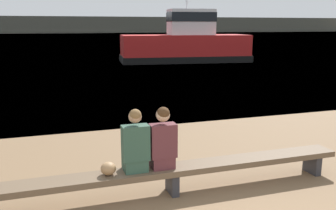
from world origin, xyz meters
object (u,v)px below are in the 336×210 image
(person_left, at_px, (135,145))
(shopping_bag, at_px, (108,169))
(bench_main, at_px, (172,172))
(tugboat_red, at_px, (186,45))
(person_right, at_px, (163,141))

(person_left, bearing_deg, shopping_bag, -179.20)
(bench_main, bearing_deg, shopping_bag, -179.63)
(person_left, relative_size, tugboat_red, 0.10)
(person_right, xyz_separation_m, shopping_bag, (-0.87, -0.01, -0.35))
(tugboat_red, bearing_deg, person_left, 164.14)
(bench_main, bearing_deg, tugboat_red, 68.59)
(person_right, bearing_deg, tugboat_red, 68.21)
(person_left, relative_size, shopping_bag, 4.25)
(shopping_bag, bearing_deg, bench_main, 0.37)
(tugboat_red, bearing_deg, shopping_bag, 163.17)
(bench_main, height_order, shopping_bag, shopping_bag)
(person_right, relative_size, tugboat_red, 0.10)
(shopping_bag, distance_m, tugboat_red, 23.07)
(person_left, height_order, person_right, person_right)
(bench_main, height_order, person_right, person_right)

